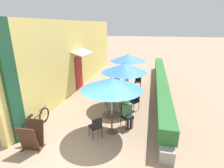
{
  "coord_description": "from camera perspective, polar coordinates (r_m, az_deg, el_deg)",
  "views": [
    {
      "loc": [
        2.09,
        -3.97,
        3.98
      ],
      "look_at": [
        0.15,
        4.5,
        1.0
      ],
      "focal_mm": 28.0,
      "sensor_mm": 36.0,
      "label": 1
    }
  ],
  "objects": [
    {
      "name": "ground_plane",
      "position": [
        5.99,
        -12.05,
        -23.15
      ],
      "size": [
        120.0,
        120.0,
        0.0
      ],
      "primitive_type": "plane",
      "color": "#9E7F66"
    },
    {
      "name": "cafe_facade_wall",
      "position": [
        11.72,
        -10.71,
        9.32
      ],
      "size": [
        0.98,
        13.53,
        4.2
      ],
      "color": "#E0CC6B",
      "rests_on": "ground_plane"
    },
    {
      "name": "planter_hedge",
      "position": [
        11.2,
        15.63,
        0.29
      ],
      "size": [
        0.6,
        12.53,
        1.01
      ],
      "color": "gray",
      "rests_on": "ground_plane"
    },
    {
      "name": "patio_table_near",
      "position": [
        6.79,
        -0.04,
        -11.67
      ],
      "size": [
        0.71,
        0.71,
        0.75
      ],
      "color": "brown",
      "rests_on": "ground_plane"
    },
    {
      "name": "patio_umbrella_near",
      "position": [
        6.18,
        -0.04,
        0.11
      ],
      "size": [
        2.21,
        2.21,
        2.24
      ],
      "color": "#B7B7BC",
      "rests_on": "ground_plane"
    },
    {
      "name": "cafe_chair_near_left",
      "position": [
        6.47,
        -5.24,
        -13.5
      ],
      "size": [
        0.56,
        0.56,
        0.87
      ],
      "rotation": [
        0.0,
        0.0,
        7.02
      ],
      "color": "black",
      "rests_on": "ground_plane"
    },
    {
      "name": "cafe_chair_near_right",
      "position": [
        7.17,
        4.6,
        -10.01
      ],
      "size": [
        0.56,
        0.56,
        0.87
      ],
      "rotation": [
        0.0,
        0.0,
        10.16
      ],
      "color": "black",
      "rests_on": "ground_plane"
    },
    {
      "name": "seated_patron_near_right",
      "position": [
        7.01,
        5.14,
        -9.17
      ],
      "size": [
        0.51,
        0.51,
        1.25
      ],
      "rotation": [
        0.0,
        0.0,
        10.16
      ],
      "color": "#23232D",
      "rests_on": "ground_plane"
    },
    {
      "name": "coffee_cup_near",
      "position": [
        6.65,
        -1.57,
        -9.67
      ],
      "size": [
        0.07,
        0.07,
        0.09
      ],
      "color": "#B73D3D",
      "rests_on": "patio_table_near"
    },
    {
      "name": "patio_table_mid",
      "position": [
        8.92,
        3.75,
        -3.94
      ],
      "size": [
        0.71,
        0.71,
        0.75
      ],
      "color": "brown",
      "rests_on": "ground_plane"
    },
    {
      "name": "patio_umbrella_mid",
      "position": [
        8.46,
        3.97,
        5.25
      ],
      "size": [
        2.21,
        2.21,
        2.24
      ],
      "color": "#B7B7BC",
      "rests_on": "ground_plane"
    },
    {
      "name": "cafe_chair_mid_left",
      "position": [
        9.56,
        4.35,
        -2.36
      ],
      "size": [
        0.43,
        0.43,
        0.87
      ],
      "rotation": [
        0.0,
        0.0,
        4.62
      ],
      "color": "black",
      "rests_on": "ground_plane"
    },
    {
      "name": "seated_patron_mid_left",
      "position": [
        9.48,
        5.03,
        -1.48
      ],
      "size": [
        0.43,
        0.36,
        1.25
      ],
      "rotation": [
        0.0,
        0.0,
        4.62
      ],
      "color": "#23232D",
      "rests_on": "ground_plane"
    },
    {
      "name": "cafe_chair_mid_right",
      "position": [
        8.7,
        -0.55,
        -4.54
      ],
      "size": [
        0.53,
        0.53,
        0.87
      ],
      "rotation": [
        0.0,
        0.0,
        6.72
      ],
      "color": "black",
      "rests_on": "ground_plane"
    },
    {
      "name": "cafe_chair_mid_back",
      "position": [
        8.54,
        7.47,
        -5.16
      ],
      "size": [
        0.56,
        0.56,
        0.87
      ],
      "rotation": [
        0.0,
        0.0,
        8.81
      ],
      "color": "black",
      "rests_on": "ground_plane"
    },
    {
      "name": "coffee_cup_mid",
      "position": [
        8.73,
        3.23,
        -2.5
      ],
      "size": [
        0.07,
        0.07,
        0.09
      ],
      "color": "teal",
      "rests_on": "patio_table_mid"
    },
    {
      "name": "patio_table_far",
      "position": [
        11.48,
        5.01,
        1.31
      ],
      "size": [
        0.71,
        0.71,
        0.75
      ],
      "color": "brown",
      "rests_on": "ground_plane"
    },
    {
      "name": "patio_umbrella_far",
      "position": [
        11.12,
        5.23,
        8.52
      ],
      "size": [
        2.21,
        2.21,
        2.24
      ],
      "color": "#B7B7BC",
      "rests_on": "ground_plane"
    },
    {
      "name": "cafe_chair_far_left",
      "position": [
        11.52,
        1.53,
        1.42
      ],
      "size": [
        0.4,
        0.4,
        0.87
      ],
      "rotation": [
        0.0,
        0.0,
        6.28
      ],
      "color": "black",
      "rests_on": "ground_plane"
    },
    {
      "name": "cafe_chair_far_right",
      "position": [
        11.48,
        8.51,
        1.15
      ],
      "size": [
        0.4,
        0.4,
        0.87
      ],
      "rotation": [
        0.0,
        0.0,
        9.42
      ],
      "color": "black",
      "rests_on": "ground_plane"
    },
    {
      "name": "bicycle_leaning",
      "position": [
        7.69,
        -23.49,
        -11.03
      ],
      "size": [
        0.11,
        1.68,
        0.74
      ],
      "rotation": [
        0.0,
        0.0,
        -0.03
      ],
      "color": "black",
      "rests_on": "ground_plane"
    },
    {
      "name": "menu_board",
      "position": [
        6.59,
        -24.79,
        -15.2
      ],
      "size": [
        0.68,
        0.68,
        0.95
      ],
      "rotation": [
        0.0,
        0.0,
        0.08
      ],
      "color": "#422819",
      "rests_on": "ground_plane"
    }
  ]
}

